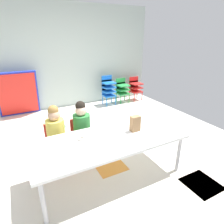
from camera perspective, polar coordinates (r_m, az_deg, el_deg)
ground_plane at (r=3.33m, az=-4.24°, el=-11.65°), size 5.24×5.00×0.02m
back_wall at (r=5.21m, az=-16.12°, el=15.18°), size 5.24×0.10×2.59m
craft_table at (r=2.52m, az=-0.91°, el=-8.77°), size 1.99×0.83×0.58m
seated_child_near_camera at (r=2.91m, az=-16.47°, el=-4.98°), size 0.32×0.31×0.92m
seated_child_middle_seat at (r=2.99m, az=-9.05°, el=-3.53°), size 0.34×0.34×0.92m
kid_chair_blue_stack at (r=5.37m, az=-1.10°, el=7.06°), size 0.32×0.30×0.80m
kid_chair_green_stack at (r=5.59m, az=3.05°, el=6.99°), size 0.32×0.30×0.68m
kid_chair_red_stack at (r=5.83m, az=6.95°, el=7.47°), size 0.32×0.30×0.68m
folded_activity_table at (r=5.04m, az=-26.19°, el=4.77°), size 0.90×0.29×1.09m
paper_bag_brown at (r=2.66m, az=6.90°, el=-3.42°), size 0.13×0.09×0.22m
paper_plate_near_edge at (r=2.50m, az=-9.01°, el=-8.03°), size 0.18×0.18×0.01m
paper_plate_center_table at (r=2.18m, az=-11.63°, el=-13.28°), size 0.18×0.18×0.01m
donut_powdered_on_plate at (r=2.49m, az=-9.04°, el=-7.63°), size 0.12×0.12×0.03m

